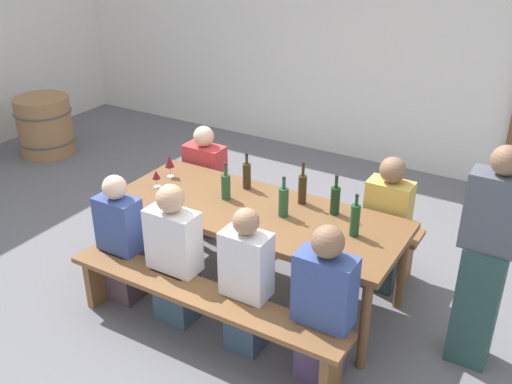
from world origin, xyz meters
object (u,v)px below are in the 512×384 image
at_px(seated_guest_near_3, 324,309).
at_px(wine_bottle_4, 302,189).
at_px(seated_guest_near_0, 121,242).
at_px(wine_bottle_0, 247,175).
at_px(wine_bottle_2, 335,200).
at_px(seated_guest_far_1, 386,227).
at_px(seated_guest_near_1, 175,258).
at_px(seated_guest_near_2, 246,284).
at_px(wine_glass_1, 156,175).
at_px(seated_guest_far_0, 206,184).
at_px(wine_bottle_3, 226,186).
at_px(bench_far, 299,214).
at_px(wine_glass_0, 169,162).
at_px(bench_near, 201,303).
at_px(wine_bottle_1, 355,220).
at_px(tasting_table, 256,218).
at_px(wine_bottle_5, 283,201).
at_px(standing_host, 485,264).
at_px(wine_barrel, 45,126).

bearing_deg(seated_guest_near_3, wine_bottle_4, 34.56).
bearing_deg(wine_bottle_4, seated_guest_near_0, -141.76).
relative_size(wine_bottle_0, wine_bottle_2, 0.96).
bearing_deg(seated_guest_far_1, seated_guest_near_0, -54.96).
bearing_deg(seated_guest_near_1, seated_guest_near_2, -90.00).
xyz_separation_m(wine_glass_1, seated_guest_far_0, (0.00, 0.67, -0.35)).
relative_size(wine_bottle_2, wine_bottle_3, 1.05).
bearing_deg(wine_bottle_0, seated_guest_far_1, 15.78).
bearing_deg(wine_bottle_0, bench_far, 60.89).
bearing_deg(bench_far, seated_guest_far_0, -170.56).
bearing_deg(wine_bottle_0, wine_glass_0, -167.83).
height_order(bench_near, wine_glass_0, wine_glass_0).
height_order(seated_guest_near_3, seated_guest_far_0, seated_guest_near_3).
xyz_separation_m(wine_glass_1, seated_guest_near_2, (1.18, -0.52, -0.33)).
xyz_separation_m(wine_bottle_1, seated_guest_far_1, (0.06, 0.57, -0.32)).
bearing_deg(wine_bottle_3, wine_bottle_0, 79.89).
xyz_separation_m(tasting_table, wine_glass_1, (-0.90, -0.08, 0.17)).
xyz_separation_m(bench_near, wine_glass_1, (-0.90, 0.67, 0.49)).
height_order(wine_bottle_3, seated_guest_near_2, seated_guest_near_2).
distance_m(wine_glass_0, seated_guest_near_2, 1.47).
height_order(wine_bottle_1, seated_guest_far_1, seated_guest_far_1).
relative_size(wine_bottle_1, seated_guest_far_1, 0.28).
bearing_deg(wine_bottle_2, wine_bottle_5, -144.82).
xyz_separation_m(wine_glass_0, seated_guest_near_2, (1.21, -0.74, -0.36)).
distance_m(seated_guest_far_1, standing_host, 0.99).
relative_size(wine_bottle_1, seated_guest_near_3, 0.28).
bearing_deg(tasting_table, wine_bottle_4, 47.70).
xyz_separation_m(wine_bottle_2, wine_glass_0, (-1.48, -0.11, 0.02)).
distance_m(bench_near, wine_barrel, 4.23).
height_order(wine_bottle_5, seated_guest_far_0, same).
relative_size(bench_far, standing_host, 1.38).
height_order(wine_bottle_1, wine_glass_0, wine_bottle_1).
bearing_deg(seated_guest_far_0, seated_guest_near_2, 44.71).
height_order(seated_guest_near_2, standing_host, standing_host).
bearing_deg(wine_bottle_0, wine_bottle_5, -28.67).
xyz_separation_m(bench_far, seated_guest_near_3, (0.85, -1.34, 0.19)).
distance_m(wine_bottle_3, standing_host, 1.97).
relative_size(wine_glass_1, seated_guest_near_0, 0.14).
bearing_deg(wine_glass_1, seated_guest_far_1, 21.05).
bearing_deg(tasting_table, seated_guest_near_0, -145.14).
bearing_deg(wine_bottle_4, wine_bottle_1, -25.20).
xyz_separation_m(wine_bottle_2, wine_bottle_4, (-0.29, 0.03, 0.01)).
bearing_deg(seated_guest_far_1, wine_bottle_0, -74.22).
xyz_separation_m(seated_guest_near_0, seated_guest_near_3, (1.71, 0.00, 0.04)).
bearing_deg(wine_bottle_3, seated_guest_near_2, -47.74).
bearing_deg(wine_bottle_2, wine_bottle_1, -41.89).
distance_m(wine_bottle_0, seated_guest_near_3, 1.45).
bearing_deg(wine_bottle_5, tasting_table, -174.19).
bearing_deg(wine_glass_1, standing_host, 3.60).
distance_m(wine_bottle_5, seated_guest_near_3, 0.94).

